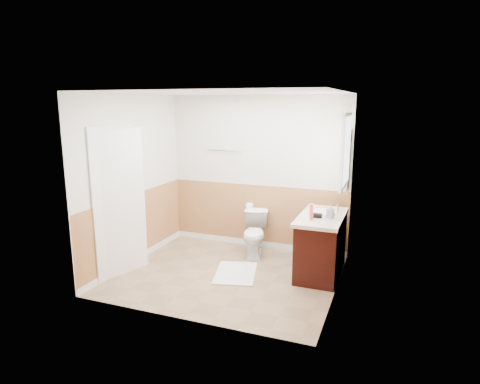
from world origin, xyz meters
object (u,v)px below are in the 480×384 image
at_px(toilet, 255,234).
at_px(bath_mat, 236,273).
at_px(lotion_bottle, 311,212).
at_px(soap_dispenser, 330,211).
at_px(vanity_cabinet, 321,246).

relative_size(toilet, bath_mat, 0.86).
xyz_separation_m(toilet, lotion_bottle, (1.01, -0.66, 0.62)).
distance_m(toilet, soap_dispenser, 1.45).
bearing_deg(lotion_bottle, bath_mat, -170.60).
height_order(bath_mat, lotion_bottle, lotion_bottle).
distance_m(vanity_cabinet, lotion_bottle, 0.64).
bearing_deg(bath_mat, lotion_bottle, 9.40).
bearing_deg(vanity_cabinet, toilet, 161.43).
relative_size(lotion_bottle, soap_dispenser, 1.16).
xyz_separation_m(vanity_cabinet, lotion_bottle, (-0.10, -0.29, 0.56)).
height_order(bath_mat, vanity_cabinet, vanity_cabinet).
bearing_deg(toilet, lotion_bottle, -47.47).
height_order(toilet, lotion_bottle, lotion_bottle).
xyz_separation_m(toilet, bath_mat, (0.00, -0.83, -0.33)).
bearing_deg(bath_mat, soap_dispenser, 16.18).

